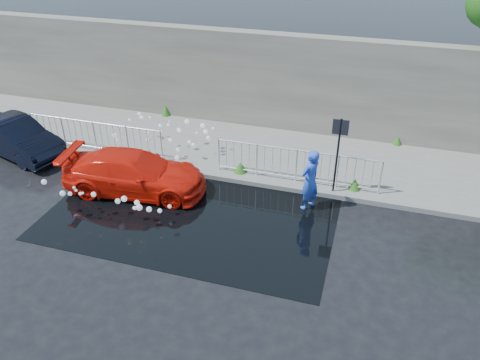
% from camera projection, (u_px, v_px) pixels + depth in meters
% --- Properties ---
extents(ground, '(90.00, 90.00, 0.00)m').
position_uv_depth(ground, '(162.00, 230.00, 12.64)').
color(ground, black).
rests_on(ground, ground).
extents(pavement, '(30.00, 4.00, 0.15)m').
position_uv_depth(pavement, '(221.00, 147.00, 16.70)').
color(pavement, '#5D5D59').
rests_on(pavement, ground).
extents(curb, '(30.00, 0.25, 0.16)m').
position_uv_depth(curb, '(201.00, 174.00, 15.06)').
color(curb, '#5D5D59').
rests_on(curb, ground).
extents(retaining_wall, '(30.00, 0.60, 3.50)m').
position_uv_depth(retaining_wall, '(239.00, 78.00, 17.55)').
color(retaining_wall, '#545047').
rests_on(retaining_wall, pavement).
extents(puddle, '(8.00, 5.00, 0.01)m').
position_uv_depth(puddle, '(193.00, 213.00, 13.34)').
color(puddle, black).
rests_on(puddle, ground).
extents(sign_post, '(0.45, 0.06, 2.50)m').
position_uv_depth(sign_post, '(339.00, 144.00, 13.24)').
color(sign_post, black).
rests_on(sign_post, ground).
extents(railing_left, '(5.05, 0.05, 1.10)m').
position_uv_depth(railing_left, '(95.00, 135.00, 16.00)').
color(railing_left, silver).
rests_on(railing_left, pavement).
extents(railing_right, '(5.05, 0.05, 1.10)m').
position_uv_depth(railing_right, '(296.00, 164.00, 14.26)').
color(railing_right, silver).
rests_on(railing_right, pavement).
extents(weeds, '(12.17, 3.93, 0.41)m').
position_uv_depth(weeds, '(209.00, 145.00, 16.30)').
color(weeds, '#174211').
rests_on(weeds, pavement).
extents(water_spray, '(3.39, 5.29, 1.08)m').
position_uv_depth(water_spray, '(153.00, 158.00, 14.60)').
color(water_spray, white).
rests_on(water_spray, ground).
extents(red_car, '(4.48, 2.25, 1.25)m').
position_uv_depth(red_car, '(135.00, 173.00, 14.04)').
color(red_car, red).
rests_on(red_car, ground).
extents(dark_car, '(4.07, 2.42, 1.27)m').
position_uv_depth(dark_car, '(16.00, 137.00, 16.09)').
color(dark_car, black).
rests_on(dark_car, ground).
extents(person, '(0.73, 0.80, 1.84)m').
position_uv_depth(person, '(310.00, 180.00, 13.11)').
color(person, blue).
rests_on(person, ground).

